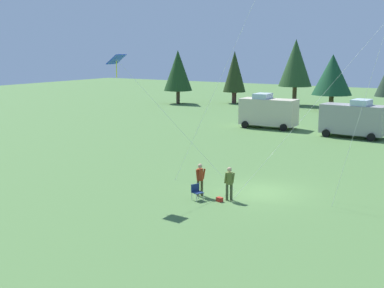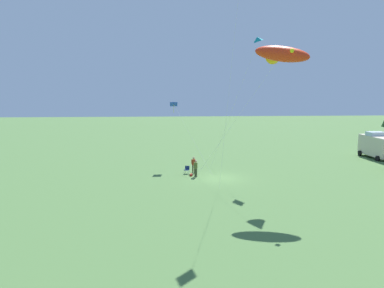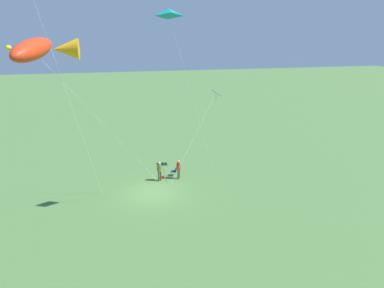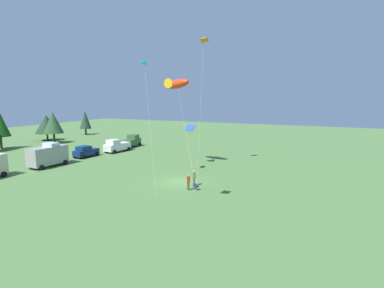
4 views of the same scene
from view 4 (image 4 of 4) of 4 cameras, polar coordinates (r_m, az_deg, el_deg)
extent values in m
plane|color=#4B723B|center=(35.47, -2.51, -7.16)|extent=(160.00, 160.00, 0.00)
cylinder|color=#3F4C2C|center=(33.80, 0.36, -7.22)|extent=(0.14, 0.14, 0.85)
cylinder|color=#3F4C2C|center=(33.59, 0.42, -7.33)|extent=(0.14, 0.14, 0.85)
cylinder|color=#59672C|center=(33.50, 0.39, -6.07)|extent=(0.47, 0.47, 0.62)
sphere|color=tan|center=(33.38, 0.39, -5.30)|extent=(0.24, 0.24, 0.24)
cylinder|color=#59672C|center=(33.69, 0.43, -5.92)|extent=(0.18, 0.16, 0.56)
cylinder|color=#59672C|center=(33.31, 0.55, -6.10)|extent=(0.18, 0.16, 0.56)
cube|color=navy|center=(32.16, 0.81, -8.08)|extent=(0.62, 0.62, 0.04)
cube|color=navy|center=(31.96, 0.53, -7.81)|extent=(0.22, 0.46, 0.40)
cylinder|color=#A5A8AD|center=(32.51, 0.82, -8.28)|extent=(0.03, 0.03, 0.42)
cylinder|color=#A5A8AD|center=(32.22, 1.34, -8.44)|extent=(0.03, 0.03, 0.42)
cylinder|color=#A5A8AD|center=(32.23, 0.28, -8.43)|extent=(0.03, 0.03, 0.42)
cylinder|color=#A5A8AD|center=(31.94, 0.80, -8.59)|extent=(0.03, 0.03, 0.42)
cylinder|color=#474525|center=(32.28, -0.80, -8.00)|extent=(0.14, 0.14, 0.85)
cylinder|color=#474525|center=(32.10, -0.59, -8.10)|extent=(0.14, 0.14, 0.85)
cylinder|color=#963416|center=(31.98, -0.70, -6.79)|extent=(0.47, 0.47, 0.62)
sphere|color=tan|center=(31.86, -0.70, -6.00)|extent=(0.24, 0.24, 0.24)
cylinder|color=#963416|center=(32.17, -0.79, -6.64)|extent=(0.17, 0.20, 0.56)
cylinder|color=#963416|center=(31.84, -0.41, -6.81)|extent=(0.15, 0.17, 0.56)
cube|color=#B4281B|center=(33.34, 0.92, -8.02)|extent=(0.37, 0.31, 0.22)
cylinder|color=black|center=(44.02, -32.18, -4.92)|extent=(0.69, 0.26, 0.68)
cube|color=#9A9792|center=(47.42, -25.76, -1.98)|extent=(5.46, 2.36, 2.50)
cube|color=silver|center=(47.57, -25.27, -0.08)|extent=(1.46, 2.06, 0.50)
cylinder|color=black|center=(49.74, -24.75, -2.90)|extent=(0.69, 0.24, 0.68)
cylinder|color=black|center=(47.93, -22.96, -3.21)|extent=(0.69, 0.24, 0.68)
cylinder|color=black|center=(47.48, -28.40, -3.69)|extent=(0.69, 0.24, 0.68)
cylinder|color=black|center=(45.58, -26.66, -4.05)|extent=(0.69, 0.24, 0.68)
cube|color=navy|center=(52.61, -19.50, -1.49)|extent=(4.28, 1.99, 0.90)
cube|color=navy|center=(52.15, -19.95, -0.74)|extent=(2.07, 1.75, 0.65)
cylinder|color=black|center=(50.97, -19.95, -2.35)|extent=(0.69, 0.25, 0.68)
cylinder|color=black|center=(52.43, -21.42, -2.13)|extent=(0.69, 0.25, 0.68)
cylinder|color=black|center=(53.01, -17.55, -1.81)|extent=(0.69, 0.25, 0.68)
cylinder|color=black|center=(54.42, -19.03, -1.61)|extent=(0.69, 0.25, 0.68)
cube|color=white|center=(55.95, -14.02, -0.49)|extent=(5.19, 2.55, 1.20)
cube|color=silver|center=(55.11, -14.79, 0.39)|extent=(1.99, 2.03, 0.80)
cylinder|color=black|center=(54.04, -14.53, -1.48)|extent=(0.70, 0.29, 0.68)
cylinder|color=black|center=(55.61, -16.10, -1.26)|extent=(0.70, 0.29, 0.68)
cylinder|color=black|center=(56.56, -11.93, -0.93)|extent=(0.70, 0.29, 0.68)
cylinder|color=black|center=(58.06, -13.50, -0.74)|extent=(0.70, 0.29, 0.68)
cube|color=#2C5C2D|center=(60.78, -11.59, 0.33)|extent=(5.20, 2.56, 1.20)
cube|color=#32592B|center=(61.50, -11.16, 1.38)|extent=(2.00, 2.03, 0.80)
cylinder|color=black|center=(62.95, -11.62, 0.06)|extent=(0.70, 0.30, 0.68)
cylinder|color=black|center=(61.90, -9.87, -0.03)|extent=(0.70, 0.30, 0.68)
cylinder|color=black|center=(59.89, -13.33, -0.44)|extent=(0.70, 0.30, 0.68)
cylinder|color=black|center=(58.79, -11.52, -0.55)|extent=(0.70, 0.30, 0.68)
cylinder|color=#4F3921|center=(67.59, -32.59, 0.19)|extent=(0.44, 0.44, 2.45)
cylinder|color=#523A1E|center=(71.04, -24.77, 1.02)|extent=(0.46, 0.46, 2.17)
cone|color=#274929|center=(70.71, -24.95, 3.72)|extent=(4.17, 4.17, 4.55)
cylinder|color=#473B20|center=(76.24, -25.82, 1.24)|extent=(0.39, 0.39, 1.66)
cone|color=#1F3722|center=(75.95, -25.97, 3.44)|extent=(5.03, 5.03, 4.22)
cylinder|color=#4A3324|center=(84.11, -19.57, 2.24)|extent=(0.45, 0.45, 1.62)
cone|color=#233929|center=(83.83, -19.68, 4.38)|extent=(2.96, 2.96, 4.68)
ellipsoid|color=red|center=(42.20, -2.77, 11.33)|extent=(2.69, 4.57, 1.77)
cone|color=#F5A913|center=(40.52, -4.04, 11.42)|extent=(1.48, 1.27, 1.27)
sphere|color=yellow|center=(43.41, -2.51, 11.45)|extent=(0.31, 0.31, 0.31)
cylinder|color=silver|center=(37.53, -1.27, 2.77)|extent=(7.75, 6.17, 11.61)
cylinder|color=#4C3823|center=(33.95, 0.57, -7.89)|extent=(0.04, 0.04, 0.01)
pyramid|color=orange|center=(42.22, 2.11, 19.29)|extent=(1.58, 1.33, 0.85)
cylinder|color=silver|center=(39.46, 1.64, 7.17)|extent=(3.98, 0.86, 17.24)
cylinder|color=#4C3823|center=(38.72, 0.99, -5.77)|extent=(0.04, 0.04, 0.01)
cube|color=blue|center=(26.63, -0.33, 3.13)|extent=(0.72, 0.86, 0.51)
cylinder|color=yellow|center=(26.68, -0.33, 2.05)|extent=(0.04, 0.04, 0.85)
cylinder|color=silver|center=(30.22, -1.65, -3.02)|extent=(4.97, 3.88, 7.14)
cylinder|color=#4C3823|center=(34.09, -2.68, -7.83)|extent=(0.04, 0.04, 0.01)
pyramid|color=teal|center=(35.34, -8.97, 15.12)|extent=(1.41, 1.03, 0.71)
cylinder|color=silver|center=(32.31, -8.03, 3.37)|extent=(4.54, 4.06, 13.48)
cylinder|color=#4C3823|center=(30.78, -6.86, -9.75)|extent=(0.04, 0.04, 0.01)
camera|label=1|loc=(43.12, 38.43, 4.23)|focal=50.00mm
camera|label=2|loc=(67.45, 15.98, 7.93)|focal=35.00mm
camera|label=3|loc=(54.38, -28.69, 11.29)|focal=35.00mm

